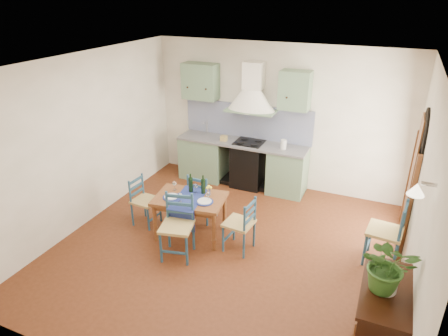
{
  "coord_description": "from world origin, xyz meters",
  "views": [
    {
      "loc": [
        2.01,
        -4.7,
        3.69
      ],
      "look_at": [
        -0.16,
        0.3,
        1.21
      ],
      "focal_mm": 32.0,
      "sensor_mm": 36.0,
      "label": 1
    }
  ],
  "objects_px": {
    "chair_near": "(177,226)",
    "potted_plant": "(389,266)",
    "sideboard": "(380,321)",
    "dining_table": "(190,202)"
  },
  "relations": [
    {
      "from": "chair_near",
      "to": "potted_plant",
      "type": "height_order",
      "value": "potted_plant"
    },
    {
      "from": "sideboard",
      "to": "chair_near",
      "type": "bearing_deg",
      "value": 165.23
    },
    {
      "from": "dining_table",
      "to": "chair_near",
      "type": "xyz_separation_m",
      "value": [
        0.07,
        -0.53,
        -0.11
      ]
    },
    {
      "from": "potted_plant",
      "to": "dining_table",
      "type": "bearing_deg",
      "value": 155.67
    },
    {
      "from": "sideboard",
      "to": "potted_plant",
      "type": "xyz_separation_m",
      "value": [
        -0.03,
        -0.02,
        0.72
      ]
    },
    {
      "from": "dining_table",
      "to": "chair_near",
      "type": "relative_size",
      "value": 1.21
    },
    {
      "from": "dining_table",
      "to": "sideboard",
      "type": "bearing_deg",
      "value": -23.76
    },
    {
      "from": "dining_table",
      "to": "potted_plant",
      "type": "bearing_deg",
      "value": -24.33
    },
    {
      "from": "sideboard",
      "to": "potted_plant",
      "type": "height_order",
      "value": "potted_plant"
    },
    {
      "from": "chair_near",
      "to": "sideboard",
      "type": "relative_size",
      "value": 0.93
    }
  ]
}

